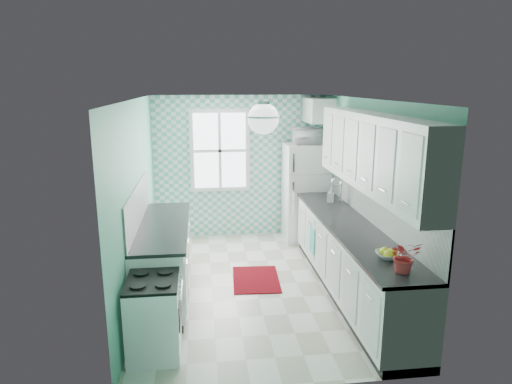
{
  "coord_description": "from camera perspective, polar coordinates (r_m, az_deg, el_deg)",
  "views": [
    {
      "loc": [
        -0.69,
        -5.74,
        2.69
      ],
      "look_at": [
        0.05,
        0.25,
        1.25
      ],
      "focal_mm": 32.0,
      "sensor_mm": 36.0,
      "label": 1
    }
  ],
  "objects": [
    {
      "name": "ceiling",
      "position": [
        5.79,
        -0.19,
        11.63
      ],
      "size": [
        3.0,
        4.4,
        0.02
      ],
      "primitive_type": "cube",
      "color": "white",
      "rests_on": "wall_back"
    },
    {
      "name": "wall_front",
      "position": [
        3.88,
        3.76,
        -8.44
      ],
      "size": [
        3.0,
        0.02,
        2.5
      ],
      "primitive_type": "cube",
      "color": "#55AC8E",
      "rests_on": "floor"
    },
    {
      "name": "window",
      "position": [
        7.99,
        -4.55,
        5.18
      ],
      "size": [
        1.04,
        0.05,
        1.44
      ],
      "color": "white",
      "rests_on": "wall_back"
    },
    {
      "name": "base_cabinets_left",
      "position": [
        6.12,
        -11.44,
        -8.35
      ],
      "size": [
        0.6,
        2.15,
        0.9
      ],
      "primitive_type": "cube",
      "color": "white",
      "rests_on": "floor"
    },
    {
      "name": "potted_plant",
      "position": [
        4.57,
        18.06,
        -7.67
      ],
      "size": [
        0.3,
        0.27,
        0.32
      ],
      "primitive_type": "imported",
      "rotation": [
        0.0,
        0.0,
        0.08
      ],
      "color": "#BA3223",
      "rests_on": "countertop_right"
    },
    {
      "name": "wall_left",
      "position": [
        5.98,
        -14.71,
        -0.98
      ],
      "size": [
        0.02,
        4.4,
        2.5
      ],
      "primitive_type": "cube",
      "color": "#55AC8E",
      "rests_on": "floor"
    },
    {
      "name": "wall_right",
      "position": [
        6.32,
        13.55,
        -0.15
      ],
      "size": [
        0.02,
        4.4,
        2.5
      ],
      "primitive_type": "cube",
      "color": "#55AC8E",
      "rests_on": "floor"
    },
    {
      "name": "sink",
      "position": [
        6.92,
        9.08,
        -1.48
      ],
      "size": [
        0.51,
        0.43,
        0.53
      ],
      "rotation": [
        0.0,
        0.0,
        -0.01
      ],
      "color": "silver",
      "rests_on": "countertop_right"
    },
    {
      "name": "soap_bottle",
      "position": [
        6.98,
        9.32,
        -0.39
      ],
      "size": [
        0.12,
        0.13,
        0.21
      ],
      "primitive_type": "imported",
      "rotation": [
        0.0,
        0.0,
        -0.37
      ],
      "color": "#ABC2C9",
      "rests_on": "countertop_right"
    },
    {
      "name": "upper_cabinet_fridge",
      "position": [
        7.84,
        7.79,
        10.08
      ],
      "size": [
        0.4,
        0.74,
        0.4
      ],
      "primitive_type": "cube",
      "color": "silver",
      "rests_on": "wall_right"
    },
    {
      "name": "fruit_bowl",
      "position": [
        4.92,
        16.19,
        -7.59
      ],
      "size": [
        0.28,
        0.28,
        0.06
      ],
      "primitive_type": "imported",
      "rotation": [
        0.0,
        0.0,
        -0.12
      ],
      "color": "white",
      "rests_on": "countertop_right"
    },
    {
      "name": "upper_cabinets_right",
      "position": [
        5.58,
        14.36,
        4.86
      ],
      "size": [
        0.33,
        3.2,
        0.9
      ],
      "primitive_type": "cube",
      "color": "silver",
      "rests_on": "wall_right"
    },
    {
      "name": "backsplash_left",
      "position": [
        5.92,
        -14.56,
        -1.67
      ],
      "size": [
        0.02,
        2.15,
        0.51
      ],
      "primitive_type": "cube",
      "color": "white",
      "rests_on": "wall_left"
    },
    {
      "name": "stove",
      "position": [
        4.88,
        -12.61,
        -14.78
      ],
      "size": [
        0.52,
        0.65,
        0.78
      ],
      "rotation": [
        0.0,
        0.0,
        0.02
      ],
      "color": "white",
      "rests_on": "floor"
    },
    {
      "name": "dish_towel",
      "position": [
        6.69,
        7.04,
        -5.97
      ],
      "size": [
        0.09,
        0.25,
        0.39
      ],
      "primitive_type": "cube",
      "rotation": [
        0.0,
        0.0,
        -0.27
      ],
      "color": "#57B8AE",
      "rests_on": "base_cabinets_right"
    },
    {
      "name": "ceiling_light",
      "position": [
        5.0,
        0.92,
        9.2
      ],
      "size": [
        0.34,
        0.34,
        0.35
      ],
      "color": "silver",
      "rests_on": "ceiling"
    },
    {
      "name": "backsplash_right",
      "position": [
        5.96,
        14.65,
        -1.56
      ],
      "size": [
        0.02,
        3.6,
        0.51
      ],
      "primitive_type": "cube",
      "color": "white",
      "rests_on": "wall_right"
    },
    {
      "name": "fridge",
      "position": [
        7.97,
        6.21,
        -0.04
      ],
      "size": [
        0.74,
        0.73,
        1.69
      ],
      "rotation": [
        0.0,
        0.0,
        0.06
      ],
      "color": "white",
      "rests_on": "floor"
    },
    {
      "name": "microwave",
      "position": [
        7.8,
        6.39,
        6.95
      ],
      "size": [
        0.47,
        0.32,
        0.26
      ],
      "primitive_type": "imported",
      "rotation": [
        0.0,
        0.0,
        3.13
      ],
      "color": "silver",
      "rests_on": "fridge"
    },
    {
      "name": "base_cabinets_right",
      "position": [
        6.09,
        11.69,
        -8.45
      ],
      "size": [
        0.6,
        3.6,
        0.9
      ],
      "primitive_type": "cube",
      "color": "white",
      "rests_on": "floor"
    },
    {
      "name": "countertop_right",
      "position": [
        5.93,
        11.76,
        -4.24
      ],
      "size": [
        0.63,
        3.6,
        0.04
      ],
      "primitive_type": "cube",
      "color": "black",
      "rests_on": "base_cabinets_right"
    },
    {
      "name": "floor",
      "position": [
        6.38,
        -0.17,
        -11.61
      ],
      "size": [
        3.0,
        4.4,
        0.02
      ],
      "primitive_type": "cube",
      "color": "white",
      "rests_on": "ground"
    },
    {
      "name": "countertop_left",
      "position": [
        5.96,
        -11.51,
        -4.15
      ],
      "size": [
        0.63,
        2.15,
        0.04
      ],
      "primitive_type": "cube",
      "color": "black",
      "rests_on": "base_cabinets_left"
    },
    {
      "name": "wall_back",
      "position": [
        8.11,
        -2.05,
        3.19
      ],
      "size": [
        3.0,
        0.02,
        2.5
      ],
      "primitive_type": "cube",
      "color": "#55AC8E",
      "rests_on": "floor"
    },
    {
      "name": "rug",
      "position": [
        6.53,
        -0.01,
        -10.86
      ],
      "size": [
        0.69,
        0.95,
        0.01
      ],
      "primitive_type": "cube",
      "rotation": [
        0.0,
        0.0,
        -0.06
      ],
      "color": "maroon",
      "rests_on": "floor"
    },
    {
      "name": "accent_wall",
      "position": [
        8.09,
        -2.04,
        3.16
      ],
      "size": [
        3.0,
        0.01,
        2.5
      ],
      "primitive_type": "cube",
      "color": "#5DB4A9",
      "rests_on": "wall_back"
    }
  ]
}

